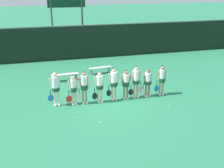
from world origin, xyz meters
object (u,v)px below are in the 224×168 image
(tennis_ball_5, at_px, (141,107))
(tennis_ball_0, at_px, (169,106))
(player_6, at_px, (136,79))
(player_5, at_px, (126,82))
(player_2, at_px, (84,85))
(tennis_ball_4, at_px, (73,119))
(player_3, at_px, (100,85))
(scoreboard, at_px, (66,4))
(player_4, at_px, (114,81))
(tennis_ball_2, at_px, (97,112))
(player_8, at_px, (162,78))
(bench_far, at_px, (100,68))
(tennis_ball_3, at_px, (192,100))
(bench_courtside, at_px, (65,75))
(tennis_ball_1, at_px, (101,123))
(player_1, at_px, (73,88))
(player_7, at_px, (148,80))
(player_0, at_px, (55,86))

(tennis_ball_5, bearing_deg, tennis_ball_0, -10.65)
(player_6, xyz_separation_m, tennis_ball_5, (-0.19, -1.31, -1.04))
(player_5, bearing_deg, player_6, 9.25)
(player_2, height_order, player_6, player_6)
(tennis_ball_4, bearing_deg, player_2, 62.11)
(player_2, height_order, player_3, player_2)
(scoreboard, bearing_deg, player_6, -76.51)
(player_4, bearing_deg, tennis_ball_2, -138.48)
(player_3, distance_m, player_5, 1.48)
(player_2, bearing_deg, player_8, 1.88)
(player_3, bearing_deg, player_6, 2.75)
(bench_far, distance_m, player_6, 4.72)
(player_5, distance_m, player_8, 2.06)
(tennis_ball_2, bearing_deg, tennis_ball_3, 1.29)
(bench_courtside, relative_size, tennis_ball_1, 25.87)
(player_3, bearing_deg, tennis_ball_2, -110.20)
(bench_courtside, distance_m, player_1, 3.78)
(player_4, xyz_separation_m, player_7, (1.93, -0.01, -0.12))
(player_5, height_order, tennis_ball_4, player_5)
(player_7, relative_size, tennis_ball_4, 24.90)
(player_4, xyz_separation_m, tennis_ball_2, (-1.21, -1.28, -1.04))
(tennis_ball_0, height_order, tennis_ball_4, same)
(bench_courtside, height_order, player_1, player_1)
(tennis_ball_5, bearing_deg, player_6, 81.78)
(tennis_ball_1, xyz_separation_m, tennis_ball_5, (2.33, 1.05, 0.00))
(tennis_ball_2, bearing_deg, player_3, 70.32)
(player_2, relative_size, tennis_ball_0, 27.18)
(tennis_ball_2, distance_m, tennis_ball_5, 2.29)
(tennis_ball_3, bearing_deg, player_7, 151.75)
(player_5, relative_size, tennis_ball_3, 23.76)
(player_4, distance_m, player_6, 1.27)
(scoreboard, distance_m, player_3, 10.89)
(bench_courtside, relative_size, tennis_ball_0, 27.43)
(bench_far, relative_size, player_1, 1.02)
(tennis_ball_5, bearing_deg, bench_far, 97.37)
(scoreboard, distance_m, tennis_ball_1, 13.31)
(scoreboard, height_order, bench_courtside, scoreboard)
(player_0, bearing_deg, bench_courtside, 82.91)
(bench_courtside, bearing_deg, tennis_ball_5, -59.36)
(player_2, relative_size, player_7, 1.09)
(player_8, bearing_deg, tennis_ball_1, -140.95)
(player_4, relative_size, player_5, 1.11)
(bench_far, height_order, player_1, player_1)
(bench_courtside, distance_m, player_8, 6.25)
(player_0, xyz_separation_m, player_5, (3.70, -0.08, -0.12))
(scoreboard, xyz_separation_m, player_5, (1.88, -10.27, -3.38))
(player_1, xyz_separation_m, player_2, (0.55, -0.02, 0.10))
(scoreboard, relative_size, player_8, 3.29)
(tennis_ball_5, bearing_deg, player_2, 154.90)
(player_2, height_order, player_7, player_2)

